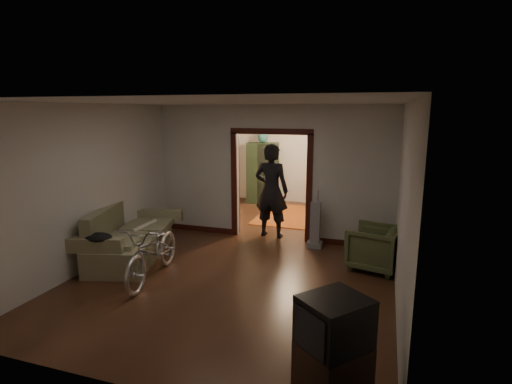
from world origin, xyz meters
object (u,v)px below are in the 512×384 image
at_px(sofa, 131,232).
at_px(person, 271,191).
at_px(desk, 335,196).
at_px(bicycle, 153,251).
at_px(armchair, 374,248).
at_px(locker, 263,173).

xyz_separation_m(sofa, person, (2.09, 2.05, 0.51)).
bearing_deg(desk, bicycle, -117.55).
bearing_deg(sofa, armchair, -4.01).
distance_m(sofa, desk, 5.86).
relative_size(bicycle, locker, 1.02).
bearing_deg(desk, locker, 171.36).
xyz_separation_m(bicycle, locker, (0.07, 5.74, 0.41)).
relative_size(sofa, armchair, 2.58).
relative_size(person, desk, 2.03).
bearing_deg(armchair, desk, -150.39).
height_order(bicycle, locker, locker).
relative_size(sofa, bicycle, 1.19).
height_order(armchair, desk, armchair).
xyz_separation_m(sofa, desk, (3.10, 4.97, -0.12)).
height_order(person, locker, person).
relative_size(person, locker, 1.14).
distance_m(armchair, person, 2.56).
distance_m(person, locker, 3.21).
distance_m(sofa, armchair, 4.35).
bearing_deg(sofa, person, 29.06).
height_order(sofa, locker, locker).
distance_m(person, desk, 3.16).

